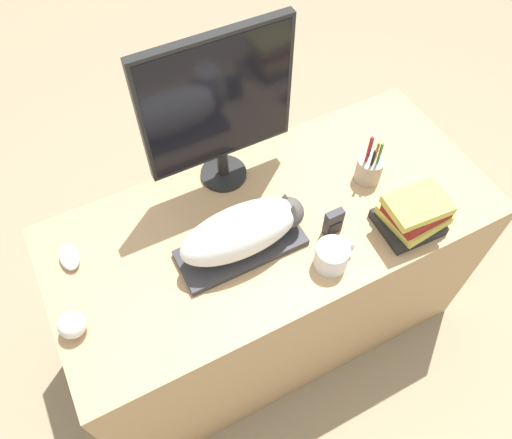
{
  "coord_description": "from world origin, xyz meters",
  "views": [
    {
      "loc": [
        -0.47,
        -0.45,
        2.07
      ],
      "look_at": [
        -0.07,
        0.32,
        0.84
      ],
      "focal_mm": 35.0,
      "sensor_mm": 36.0,
      "label": 1
    }
  ],
  "objects_px": {
    "keyboard": "(241,248)",
    "monitor": "(218,106)",
    "phone": "(333,223)",
    "cat": "(245,229)",
    "computer_mouse": "(69,257)",
    "baseball": "(72,325)",
    "book_stack": "(414,214)",
    "pen_cup": "(369,169)",
    "coffee_mug": "(332,256)"
  },
  "relations": [
    {
      "from": "coffee_mug",
      "to": "phone",
      "type": "xyz_separation_m",
      "value": [
        0.06,
        0.1,
        0.01
      ]
    },
    {
      "from": "keyboard",
      "to": "book_stack",
      "type": "xyz_separation_m",
      "value": [
        0.51,
        -0.16,
        0.05
      ]
    },
    {
      "from": "keyboard",
      "to": "baseball",
      "type": "bearing_deg",
      "value": -177.35
    },
    {
      "from": "baseball",
      "to": "pen_cup",
      "type": "bearing_deg",
      "value": 4.71
    },
    {
      "from": "coffee_mug",
      "to": "pen_cup",
      "type": "bearing_deg",
      "value": 38.36
    },
    {
      "from": "monitor",
      "to": "phone",
      "type": "bearing_deg",
      "value": -60.78
    },
    {
      "from": "cat",
      "to": "baseball",
      "type": "relative_size",
      "value": 5.14
    },
    {
      "from": "computer_mouse",
      "to": "baseball",
      "type": "bearing_deg",
      "value": -101.72
    },
    {
      "from": "keyboard",
      "to": "pen_cup",
      "type": "relative_size",
      "value": 1.96
    },
    {
      "from": "coffee_mug",
      "to": "phone",
      "type": "height_order",
      "value": "phone"
    },
    {
      "from": "pen_cup",
      "to": "cat",
      "type": "bearing_deg",
      "value": -172.95
    },
    {
      "from": "book_stack",
      "to": "coffee_mug",
      "type": "bearing_deg",
      "value": -179.45
    },
    {
      "from": "pen_cup",
      "to": "monitor",
      "type": "bearing_deg",
      "value": 151.37
    },
    {
      "from": "cat",
      "to": "monitor",
      "type": "bearing_deg",
      "value": 77.75
    },
    {
      "from": "baseball",
      "to": "keyboard",
      "type": "bearing_deg",
      "value": 2.65
    },
    {
      "from": "coffee_mug",
      "to": "computer_mouse",
      "type": "bearing_deg",
      "value": 151.78
    },
    {
      "from": "cat",
      "to": "computer_mouse",
      "type": "bearing_deg",
      "value": 157.19
    },
    {
      "from": "computer_mouse",
      "to": "coffee_mug",
      "type": "distance_m",
      "value": 0.78
    },
    {
      "from": "cat",
      "to": "monitor",
      "type": "relative_size",
      "value": 0.72
    },
    {
      "from": "monitor",
      "to": "computer_mouse",
      "type": "height_order",
      "value": "monitor"
    },
    {
      "from": "keyboard",
      "to": "phone",
      "type": "relative_size",
      "value": 3.85
    },
    {
      "from": "coffee_mug",
      "to": "phone",
      "type": "distance_m",
      "value": 0.11
    },
    {
      "from": "monitor",
      "to": "coffee_mug",
      "type": "distance_m",
      "value": 0.55
    },
    {
      "from": "book_stack",
      "to": "pen_cup",
      "type": "bearing_deg",
      "value": 91.62
    },
    {
      "from": "coffee_mug",
      "to": "book_stack",
      "type": "height_order",
      "value": "book_stack"
    },
    {
      "from": "keyboard",
      "to": "baseball",
      "type": "xyz_separation_m",
      "value": [
        -0.52,
        -0.02,
        0.03
      ]
    },
    {
      "from": "keyboard",
      "to": "monitor",
      "type": "bearing_deg",
      "value": 74.83
    },
    {
      "from": "monitor",
      "to": "cat",
      "type": "bearing_deg",
      "value": -102.25
    },
    {
      "from": "coffee_mug",
      "to": "baseball",
      "type": "xyz_separation_m",
      "value": [
        -0.73,
        0.14,
        -0.0
      ]
    },
    {
      "from": "cat",
      "to": "book_stack",
      "type": "xyz_separation_m",
      "value": [
        0.49,
        -0.16,
        -0.03
      ]
    },
    {
      "from": "keyboard",
      "to": "pen_cup",
      "type": "distance_m",
      "value": 0.5
    },
    {
      "from": "keyboard",
      "to": "cat",
      "type": "distance_m",
      "value": 0.09
    },
    {
      "from": "monitor",
      "to": "baseball",
      "type": "height_order",
      "value": "monitor"
    },
    {
      "from": "pen_cup",
      "to": "phone",
      "type": "distance_m",
      "value": 0.26
    },
    {
      "from": "baseball",
      "to": "book_stack",
      "type": "distance_m",
      "value": 1.03
    },
    {
      "from": "coffee_mug",
      "to": "book_stack",
      "type": "relative_size",
      "value": 0.63
    },
    {
      "from": "cat",
      "to": "monitor",
      "type": "distance_m",
      "value": 0.36
    },
    {
      "from": "monitor",
      "to": "book_stack",
      "type": "bearing_deg",
      "value": -46.55
    },
    {
      "from": "monitor",
      "to": "book_stack",
      "type": "relative_size",
      "value": 2.66
    },
    {
      "from": "phone",
      "to": "monitor",
      "type": "bearing_deg",
      "value": 119.22
    },
    {
      "from": "keyboard",
      "to": "computer_mouse",
      "type": "distance_m",
      "value": 0.51
    },
    {
      "from": "keyboard",
      "to": "book_stack",
      "type": "height_order",
      "value": "book_stack"
    },
    {
      "from": "monitor",
      "to": "baseball",
      "type": "relative_size",
      "value": 7.16
    },
    {
      "from": "keyboard",
      "to": "pen_cup",
      "type": "bearing_deg",
      "value": 6.83
    },
    {
      "from": "cat",
      "to": "computer_mouse",
      "type": "xyz_separation_m",
      "value": [
        -0.49,
        0.2,
        -0.08
      ]
    },
    {
      "from": "cat",
      "to": "phone",
      "type": "relative_size",
      "value": 3.9
    },
    {
      "from": "phone",
      "to": "book_stack",
      "type": "relative_size",
      "value": 0.49
    },
    {
      "from": "computer_mouse",
      "to": "coffee_mug",
      "type": "relative_size",
      "value": 0.78
    },
    {
      "from": "monitor",
      "to": "phone",
      "type": "height_order",
      "value": "monitor"
    },
    {
      "from": "book_stack",
      "to": "keyboard",
      "type": "bearing_deg",
      "value": 162.3
    }
  ]
}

